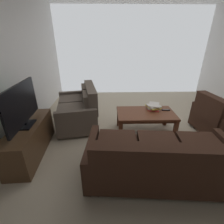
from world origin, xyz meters
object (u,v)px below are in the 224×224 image
Objects in this scene: armchair_side at (219,119)px; tv_remote at (166,110)px; loveseat_near at (79,109)px; flat_tv at (21,105)px; sofa_main at (161,160)px; book_stack at (153,107)px; tv_stand at (30,140)px; coffee_table at (146,116)px.

tv_remote is at bearing -11.79° from armchair_side.
flat_tv is at bearing 57.47° from loveseat_near.
loveseat_near is (1.33, -1.63, 0.03)m from sofa_main.
book_stack is at bearing -16.89° from tv_remote.
coffee_table is at bearing -163.35° from tv_stand.
flat_tv is at bearing 8.01° from armchair_side.
book_stack is (1.25, -0.28, 0.15)m from armchair_side.
tv_stand is 2.38m from book_stack.
sofa_main is 1.96× the size of flat_tv.
coffee_table is at bearing 11.75° from tv_remote.
coffee_table is 2.20m from flat_tv.
loveseat_near is 1.24× the size of coffee_table.
tv_stand is 7.97× the size of tv_remote.
book_stack is at bearing -139.26° from coffee_table.
coffee_table is 0.45m from tv_remote.
loveseat_near is 4.03× the size of book_stack.
tv_remote is at bearing -164.20° from flat_tv.
sofa_main is 2.07m from tv_stand.
tv_stand is 2.59m from tv_remote.
loveseat_near is at bearing -50.90° from sofa_main.
armchair_side reaches higher than coffee_table.
sofa_main is at bearing 162.90° from flat_tv.
sofa_main is 1.55× the size of tv_stand.
armchair_side is (-3.49, -0.49, 0.08)m from tv_stand.
flat_tv reaches higher than coffee_table.
sofa_main is 1.41m from tv_remote.
flat_tv is at bearing -110.85° from tv_stand.
loveseat_near is 1.86m from tv_remote.
tv_stand is 1.26× the size of flat_tv.
sofa_main reaches higher than book_stack.
tv_stand is 3.70× the size of book_stack.
book_stack is 0.26m from tv_remote.
book_stack reaches higher than tv_remote.
loveseat_near is 1.22m from tv_stand.
armchair_side reaches higher than tv_remote.
armchair_side is 6.11× the size of tv_remote.
tv_remote is at bearing 163.11° from book_stack.
armchair_side is at bearing -171.99° from flat_tv.
tv_stand is 3.53m from armchair_side.
loveseat_near reaches higher than coffee_table.
sofa_main is 2.02× the size of armchair_side.
tv_stand is at bearing 57.48° from loveseat_near.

